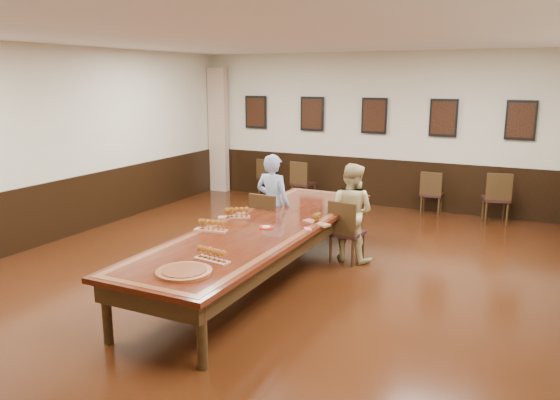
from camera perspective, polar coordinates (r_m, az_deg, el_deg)
The scene contains 23 objects.
floor at distance 7.48m, azimuth -1.71°, elevation -8.33°, with size 8.00×10.00×0.02m, color black.
ceiling at distance 7.01m, azimuth -1.89°, elevation 17.07°, with size 8.00×10.00×0.02m, color white.
wall_back at distance 11.70m, azimuth 9.86°, elevation 7.22°, with size 8.00×0.02×3.20m, color beige.
wall_left at distance 9.61m, azimuth -23.52°, elevation 5.22°, with size 0.02×10.00×3.20m, color beige.
chair_man at distance 8.40m, azimuth -1.10°, elevation -2.44°, with size 0.45×0.49×0.97m, color black, non-canonical shape.
chair_woman at distance 8.10m, azimuth 7.05°, elevation -3.22°, with size 0.44×0.48×0.93m, color black, non-canonical shape.
spare_chair_a at distance 12.60m, azimuth -1.19°, elevation 2.41°, with size 0.40×0.44×0.86m, color black, non-canonical shape.
spare_chair_b at distance 11.84m, azimuth 2.47°, elevation 1.89°, with size 0.43×0.47×0.92m, color black, non-canonical shape.
spare_chair_c at distance 11.23m, azimuth 15.59°, elevation 0.73°, with size 0.41×0.45×0.88m, color black, non-canonical shape.
spare_chair_d at distance 10.99m, azimuth 21.65°, elevation 0.27°, with size 0.45×0.49×0.97m, color black, non-canonical shape.
person_man at distance 8.41m, azimuth -0.75°, elevation -0.38°, with size 0.56×0.37×1.54m, color #466BAF.
person_woman at distance 8.12m, azimuth 7.41°, elevation -1.27°, with size 0.73×0.56×1.46m, color tan.
pink_phone at distance 7.08m, azimuth 2.92°, elevation -3.03°, with size 0.08×0.15×0.01m, color #FE5481.
curtain at distance 13.10m, azimuth -6.45°, elevation 7.23°, with size 0.45×0.18×2.90m, color tan.
wainscoting at distance 7.32m, azimuth -1.73°, elevation -4.59°, with size 8.00×10.00×1.00m.
conference_table at distance 7.29m, azimuth -1.74°, elevation -3.76°, with size 1.40×5.00×0.76m.
posters at distance 11.61m, azimuth 9.82°, elevation 8.67°, with size 6.14×0.04×0.74m.
flight_a at distance 7.61m, azimuth -4.72°, elevation -1.40°, with size 0.44×0.35×0.16m.
flight_b at distance 7.33m, azimuth 3.84°, elevation -1.98°, with size 0.43×0.27×0.15m.
flight_c at distance 7.01m, azimuth -7.21°, elevation -2.70°, with size 0.45×0.20×0.16m.
flight_d at distance 5.88m, azimuth -7.14°, elevation -5.73°, with size 0.44×0.19×0.16m.
red_plate_grp at distance 7.13m, azimuth -1.46°, elevation -2.88°, with size 0.19×0.19×0.03m.
carved_platter at distance 5.58m, azimuth -9.99°, elevation -7.41°, with size 0.72×0.72×0.05m.
Camera 1 is at (3.28, -6.17, 2.67)m, focal length 35.00 mm.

